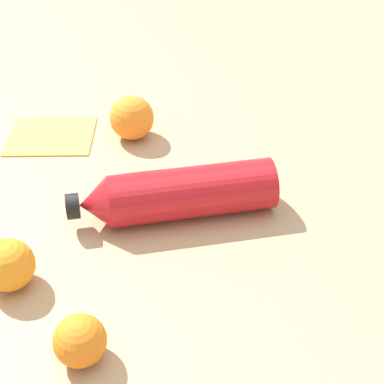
% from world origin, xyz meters
% --- Properties ---
extents(ground_plane, '(2.40, 2.40, 0.00)m').
position_xyz_m(ground_plane, '(0.00, 0.00, 0.00)').
color(ground_plane, tan).
extents(water_bottle, '(0.32, 0.12, 0.08)m').
position_xyz_m(water_bottle, '(-0.05, 0.01, 0.04)').
color(water_bottle, red).
rests_on(water_bottle, ground_plane).
extents(orange_0, '(0.06, 0.06, 0.06)m').
position_xyz_m(orange_0, '(-0.24, -0.21, 0.03)').
color(orange_0, orange).
rests_on(orange_0, ground_plane).
extents(orange_1, '(0.08, 0.08, 0.08)m').
position_xyz_m(orange_1, '(-0.06, 0.25, 0.04)').
color(orange_1, orange).
rests_on(orange_1, ground_plane).
extents(orange_2, '(0.07, 0.07, 0.07)m').
position_xyz_m(orange_2, '(-0.31, -0.06, 0.04)').
color(orange_2, orange).
rests_on(orange_2, ground_plane).
extents(folded_napkin, '(0.19, 0.17, 0.01)m').
position_xyz_m(folded_napkin, '(-0.20, 0.30, 0.00)').
color(folded_napkin, '#E5B24C').
rests_on(folded_napkin, ground_plane).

